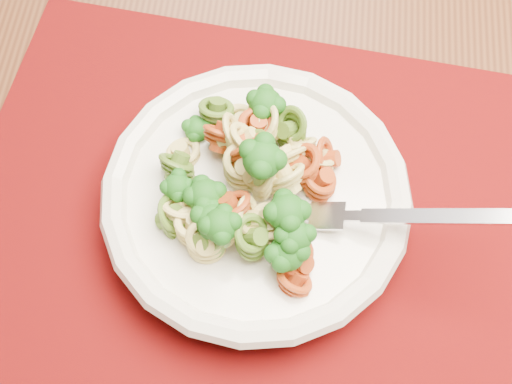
{
  "coord_description": "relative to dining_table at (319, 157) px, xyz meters",
  "views": [
    {
      "loc": [
        -0.12,
        -0.63,
        1.23
      ],
      "look_at": [
        -0.15,
        -0.4,
        0.75
      ],
      "focal_mm": 50.0,
      "sensor_mm": 36.0,
      "label": 1
    }
  ],
  "objects": [
    {
      "name": "placemat",
      "position": [
        -0.05,
        -0.12,
        0.11
      ],
      "size": [
        0.5,
        0.41,
        0.0
      ],
      "primitive_type": "cube",
      "rotation": [
        0.0,
        0.0,
        -0.11
      ],
      "color": "#5C0903",
      "rests_on": "dining_table"
    },
    {
      "name": "pasta_bowl",
      "position": [
        -0.05,
        -0.12,
        0.13
      ],
      "size": [
        0.23,
        0.23,
        0.04
      ],
      "color": "white",
      "rests_on": "placemat"
    },
    {
      "name": "fork",
      "position": [
        0.0,
        -0.13,
        0.15
      ],
      "size": [
        0.18,
        0.04,
        0.08
      ],
      "primitive_type": null,
      "rotation": [
        0.0,
        -0.35,
        -0.08
      ],
      "color": "silver",
      "rests_on": "pasta_bowl"
    },
    {
      "name": "dining_table",
      "position": [
        0.0,
        0.0,
        0.0
      ],
      "size": [
        1.3,
        0.84,
        0.71
      ],
      "rotation": [
        0.0,
        0.0,
        -0.01
      ],
      "color": "#572F18",
      "rests_on": "ground"
    },
    {
      "name": "pasta_broccoli_heap",
      "position": [
        -0.05,
        -0.12,
        0.15
      ],
      "size": [
        0.2,
        0.2,
        0.06
      ],
      "primitive_type": null,
      "color": "#C9BD63",
      "rests_on": "pasta_bowl"
    }
  ]
}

